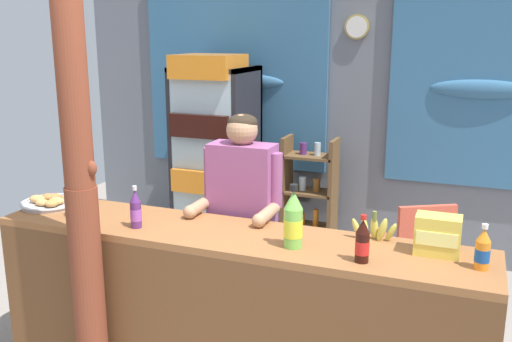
# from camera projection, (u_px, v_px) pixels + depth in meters

# --- Properties ---
(ground_plane) EXTENTS (7.26, 7.26, 0.00)m
(ground_plane) POSITION_uv_depth(u_px,v_px,m) (288.00, 331.00, 3.92)
(ground_plane) COLOR gray
(back_wall_curtained) EXTENTS (5.40, 0.22, 2.57)m
(back_wall_curtained) POSITION_uv_depth(u_px,v_px,m) (347.00, 109.00, 5.16)
(back_wall_curtained) COLOR slate
(back_wall_curtained) RESTS_ON ground
(stall_counter) EXTENTS (2.75, 0.53, 0.96)m
(stall_counter) POSITION_uv_depth(u_px,v_px,m) (224.00, 305.00, 3.06)
(stall_counter) COLOR #935B33
(stall_counter) RESTS_ON ground
(timber_post) EXTENTS (0.19, 0.17, 2.49)m
(timber_post) POSITION_uv_depth(u_px,v_px,m) (81.00, 196.00, 2.92)
(timber_post) COLOR brown
(timber_post) RESTS_ON ground
(drink_fridge) EXTENTS (0.66, 0.69, 1.83)m
(drink_fridge) POSITION_uv_depth(u_px,v_px,m) (215.00, 147.00, 5.13)
(drink_fridge) COLOR #232328
(drink_fridge) RESTS_ON ground
(bottle_shelf_rack) EXTENTS (0.48, 0.28, 1.11)m
(bottle_shelf_rack) POSITION_uv_depth(u_px,v_px,m) (309.00, 195.00, 5.14)
(bottle_shelf_rack) COLOR brown
(bottle_shelf_rack) RESTS_ON ground
(plastic_lawn_chair) EXTENTS (0.60, 0.60, 0.86)m
(plastic_lawn_chair) POSITION_uv_depth(u_px,v_px,m) (417.00, 249.00, 4.09)
(plastic_lawn_chair) COLOR #E5563D
(plastic_lawn_chair) RESTS_ON ground
(shopkeeper) EXTENTS (0.51, 0.42, 1.55)m
(shopkeeper) POSITION_uv_depth(u_px,v_px,m) (242.00, 207.00, 3.48)
(shopkeeper) COLOR #28282D
(shopkeeper) RESTS_ON ground
(soda_bottle_lime_soda) EXTENTS (0.10, 0.10, 0.33)m
(soda_bottle_lime_soda) POSITION_uv_depth(u_px,v_px,m) (293.00, 221.00, 2.84)
(soda_bottle_lime_soda) COLOR #75C64C
(soda_bottle_lime_soda) RESTS_ON stall_counter
(soda_bottle_orange_soda) EXTENTS (0.07, 0.07, 0.22)m
(soda_bottle_orange_soda) POSITION_uv_depth(u_px,v_px,m) (483.00, 250.00, 2.58)
(soda_bottle_orange_soda) COLOR orange
(soda_bottle_orange_soda) RESTS_ON stall_counter
(soda_bottle_cola) EXTENTS (0.07, 0.07, 0.23)m
(soda_bottle_cola) POSITION_uv_depth(u_px,v_px,m) (362.00, 242.00, 2.66)
(soda_bottle_cola) COLOR black
(soda_bottle_cola) RESTS_ON stall_counter
(soda_bottle_grape_soda) EXTENTS (0.06, 0.06, 0.24)m
(soda_bottle_grape_soda) POSITION_uv_depth(u_px,v_px,m) (136.00, 210.00, 3.14)
(soda_bottle_grape_soda) COLOR #56286B
(soda_bottle_grape_soda) RESTS_ON stall_counter
(soda_bottle_iced_tea) EXTENTS (0.07, 0.07, 0.21)m
(soda_bottle_iced_tea) POSITION_uv_depth(u_px,v_px,m) (75.00, 203.00, 3.31)
(soda_bottle_iced_tea) COLOR brown
(soda_bottle_iced_tea) RESTS_ON stall_counter
(snack_box_instant_noodle) EXTENTS (0.22, 0.13, 0.20)m
(snack_box_instant_noodle) POSITION_uv_depth(u_px,v_px,m) (438.00, 235.00, 2.76)
(snack_box_instant_noodle) COLOR #EAD14C
(snack_box_instant_noodle) RESTS_ON stall_counter
(pastry_tray) EXTENTS (0.37, 0.37, 0.07)m
(pastry_tray) POSITION_uv_depth(u_px,v_px,m) (51.00, 202.00, 3.55)
(pastry_tray) COLOR #BCBCC1
(pastry_tray) RESTS_ON stall_counter
(banana_bunch) EXTENTS (0.25, 0.07, 0.16)m
(banana_bunch) POSITION_uv_depth(u_px,v_px,m) (375.00, 229.00, 2.96)
(banana_bunch) COLOR #CCC14C
(banana_bunch) RESTS_ON stall_counter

